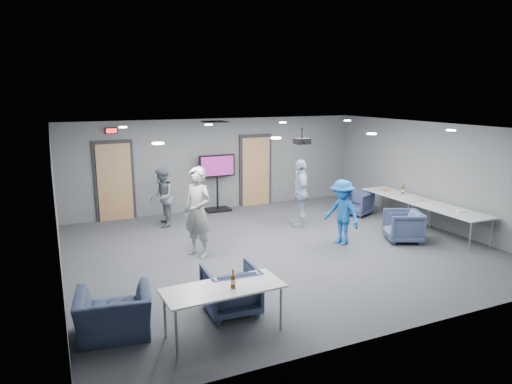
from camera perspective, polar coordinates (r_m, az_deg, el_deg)
name	(u,v)px	position (r m, az deg, el deg)	size (l,w,h in m)	color
floor	(279,248)	(10.38, 2.85, -7.04)	(9.00, 9.00, 0.00)	#33363A
ceiling	(280,128)	(9.82, 3.02, 8.00)	(9.00, 9.00, 0.00)	silver
wall_back	(218,164)	(13.63, -4.75, 3.48)	(9.00, 0.02, 2.70)	slate
wall_front	(408,244)	(6.82, 18.49, -6.16)	(9.00, 0.02, 2.70)	slate
wall_left	(57,211)	(8.96, -23.66, -2.22)	(0.02, 8.00, 2.70)	slate
wall_right	(434,175)	(12.68, 21.37, 2.00)	(0.02, 8.00, 2.70)	slate
door_left	(115,182)	(12.97, -17.25, 1.24)	(1.06, 0.17, 2.24)	black
door_right	(256,171)	(14.08, -0.05, 2.64)	(1.06, 0.17, 2.24)	black
exit_sign	(111,131)	(12.77, -17.63, 7.32)	(0.32, 0.08, 0.16)	black
hvac_diffuser	(215,122)	(12.20, -5.19, 8.74)	(0.60, 0.60, 0.03)	black
downlights	(280,129)	(9.82, 3.02, 7.91)	(6.18, 3.78, 0.02)	white
person_a	(198,212)	(9.73, -7.29, -2.50)	(0.70, 0.46, 1.93)	gray
person_b	(162,197)	(12.07, -11.66, -0.66)	(0.76, 0.59, 1.56)	slate
person_c	(300,193)	(11.94, 5.57, -0.10)	(1.03, 0.43, 1.76)	#A0B5CD
person_d	(342,212)	(10.63, 10.70, -2.51)	(0.98, 0.56, 1.51)	#184F9C
chair_right_a	(357,203)	(13.35, 12.51, -1.40)	(0.72, 0.74, 0.67)	#323A56
chair_right_b	(403,226)	(11.29, 17.91, -4.09)	(0.78, 0.80, 0.73)	#3C4A68
chair_front_a	(231,289)	(7.41, -3.16, -12.06)	(0.82, 0.84, 0.76)	#343F5A
chair_front_b	(114,314)	(7.06, -17.31, -14.35)	(1.04, 0.91, 0.67)	#323E56
table_right_a	(395,195)	(13.06, 17.02, -0.38)	(0.80, 1.91, 0.73)	silver
table_right_b	(450,211)	(11.74, 23.08, -2.22)	(0.82, 1.97, 0.73)	silver
table_front_left	(223,290)	(6.66, -4.11, -12.14)	(1.76, 0.79, 0.73)	silver
bottle_front	(233,281)	(6.57, -2.89, -11.06)	(0.07, 0.07, 0.28)	#54360E
bottle_right	(403,190)	(13.03, 17.91, 0.20)	(0.07, 0.07, 0.28)	#54360E
snack_box	(386,190)	(13.30, 15.91, 0.19)	(0.18, 0.12, 0.04)	#DF5737
wrapper	(462,211)	(11.58, 24.31, -2.19)	(0.21, 0.14, 0.05)	white
tv_stand	(217,179)	(13.43, -4.87, 1.59)	(1.09, 0.52, 1.67)	black
projector	(302,141)	(10.05, 5.77, 6.37)	(0.33, 0.32, 0.35)	black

